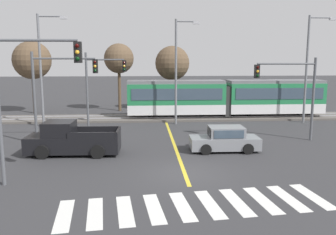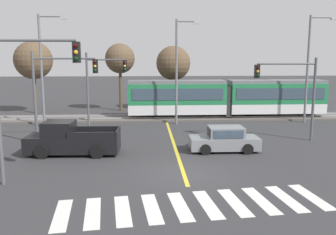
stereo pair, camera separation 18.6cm
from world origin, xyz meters
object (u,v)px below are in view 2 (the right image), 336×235
at_px(light_rail_tram, 226,97).
at_px(pickup_truck, 71,140).
at_px(bare_tree_east, 173,63).
at_px(bare_tree_far_west, 33,60).
at_px(bare_tree_west, 120,59).
at_px(traffic_light_mid_right, 293,86).
at_px(traffic_light_mid_left, 56,83).
at_px(traffic_light_far_left, 101,80).
at_px(traffic_light_near_left, 24,86).
at_px(street_lamp_centre, 179,66).
at_px(street_lamp_west, 44,64).
at_px(sedan_crossing, 224,140).
at_px(street_lamp_east, 310,63).

xyz_separation_m(light_rail_tram, pickup_truck, (-12.06, -12.27, -1.21)).
bearing_deg(bare_tree_east, bare_tree_far_west, -176.27).
height_order(bare_tree_west, bare_tree_east, bare_tree_west).
relative_size(pickup_truck, traffic_light_mid_right, 0.96).
height_order(traffic_light_mid_left, bare_tree_west, bare_tree_west).
bearing_deg(traffic_light_far_left, bare_tree_far_west, 131.72).
xyz_separation_m(traffic_light_near_left, bare_tree_west, (2.53, 22.99, 1.15)).
xyz_separation_m(pickup_truck, bare_tree_west, (1.70, 17.89, 4.75)).
distance_m(light_rail_tram, pickup_truck, 17.25).
height_order(traffic_light_mid_left, bare_tree_east, bare_tree_east).
relative_size(street_lamp_centre, bare_tree_west, 1.23).
xyz_separation_m(light_rail_tram, street_lamp_west, (-15.89, -3.37, 3.13)).
relative_size(light_rail_tram, traffic_light_mid_right, 3.25).
height_order(light_rail_tram, bare_tree_far_west, bare_tree_far_west).
distance_m(traffic_light_far_left, bare_tree_far_west, 11.94).
bearing_deg(traffic_light_far_left, traffic_light_near_left, -97.38).
bearing_deg(street_lamp_west, bare_tree_west, 58.44).
height_order(pickup_truck, traffic_light_mid_left, traffic_light_mid_left).
distance_m(sedan_crossing, traffic_light_mid_left, 11.44).
relative_size(traffic_light_mid_right, street_lamp_centre, 0.64).
relative_size(traffic_light_far_left, bare_tree_east, 0.87).
distance_m(light_rail_tram, bare_tree_east, 7.74).
bearing_deg(bare_tree_east, traffic_light_near_left, -109.93).
relative_size(bare_tree_far_west, bare_tree_west, 1.02).
xyz_separation_m(street_lamp_east, bare_tree_west, (-17.02, 8.41, 0.34)).
relative_size(traffic_light_far_left, bare_tree_west, 0.84).
bearing_deg(pickup_truck, traffic_light_near_left, -99.26).
xyz_separation_m(light_rail_tram, street_lamp_east, (6.65, -2.79, 3.21)).
height_order(street_lamp_centre, bare_tree_far_west, street_lamp_centre).
distance_m(traffic_light_mid_right, traffic_light_far_left, 14.52).
bearing_deg(street_lamp_west, traffic_light_mid_right, -19.08).
relative_size(bare_tree_west, bare_tree_east, 1.04).
distance_m(sedan_crossing, pickup_truck, 9.22).
bearing_deg(traffic_light_mid_right, traffic_light_far_left, 158.75).
distance_m(bare_tree_west, bare_tree_east, 5.75).
distance_m(sedan_crossing, bare_tree_west, 19.89).
bearing_deg(street_lamp_centre, bare_tree_far_west, 153.05).
bearing_deg(traffic_light_far_left, pickup_truck, -96.14).
xyz_separation_m(pickup_truck, street_lamp_west, (-3.82, 8.90, 4.34)).
distance_m(light_rail_tram, traffic_light_mid_left, 16.58).
xyz_separation_m(sedan_crossing, traffic_light_near_left, (-10.05, -5.23, 3.75)).
bearing_deg(pickup_truck, street_lamp_east, 26.86).
bearing_deg(pickup_truck, traffic_light_far_left, 83.86).
distance_m(street_lamp_west, street_lamp_east, 22.54).
relative_size(sedan_crossing, pickup_truck, 0.77).
bearing_deg(bare_tree_west, traffic_light_near_left, -96.28).
bearing_deg(bare_tree_far_west, street_lamp_west, -67.62).
relative_size(sedan_crossing, bare_tree_west, 0.58).
bearing_deg(sedan_crossing, traffic_light_mid_left, 165.93).
xyz_separation_m(pickup_truck, traffic_light_mid_left, (-1.39, 2.79, 3.19)).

